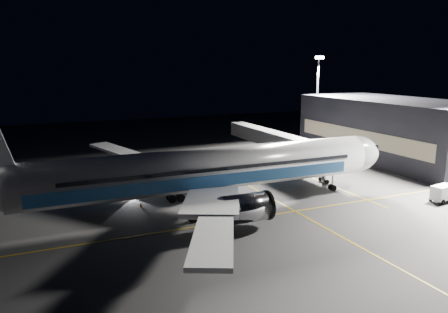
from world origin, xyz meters
The scene contains 13 objects.
ground centered at (0.00, 0.00, 0.00)m, with size 200.00×200.00×0.00m, color #4C4C4F.
guide_line_main centered at (10.00, 0.00, 0.01)m, with size 0.25×80.00×0.01m, color gold.
guide_line_cross centered at (0.00, -6.00, 0.01)m, with size 70.00×0.25×0.01m, color gold.
guide_line_side centered at (22.00, 10.00, 0.01)m, with size 0.25×40.00×0.01m, color gold.
airliner centered at (-1.08, 0.00, 5.16)m, with size 61.48×54.22×16.64m.
terminal centered at (45.98, 14.00, 6.00)m, with size 18.12×40.00×12.00m.
jet_bridge centered at (22.00, 18.06, 4.58)m, with size 3.60×34.40×6.30m.
floodlight_mast_north centered at (40.00, 31.99, 12.37)m, with size 2.40×0.68×20.70m.
service_truck centered at (31.48, -10.63, 1.23)m, with size 4.74×2.53×2.31m.
baggage_tug centered at (-8.13, 9.51, 0.75)m, with size 2.39×1.97×1.64m.
safety_cone_a centered at (-7.96, 4.00, 0.29)m, with size 0.38×0.38×0.57m, color #E64309.
safety_cone_b centered at (0.20, 14.00, 0.34)m, with size 0.46×0.46×0.68m, color #E64309.
safety_cone_c centered at (-2.91, 11.96, 0.28)m, with size 0.37×0.37×0.56m, color #E64309.
Camera 1 is at (-20.25, -51.83, 18.72)m, focal length 35.00 mm.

